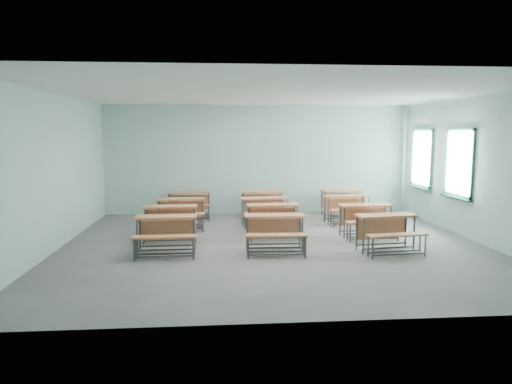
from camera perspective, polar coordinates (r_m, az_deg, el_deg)
room at (r=9.62m, az=2.76°, el=2.67°), size 9.04×8.04×3.24m
desk_unit_r0c0 at (r=9.21m, az=-11.20°, el=-4.57°), size 1.22×0.83×0.75m
desk_unit_r0c1 at (r=9.19m, az=2.37°, el=-4.45°), size 1.22×0.84×0.75m
desk_unit_r0c2 at (r=9.57m, az=16.18°, el=-4.28°), size 1.29×0.95×0.75m
desk_unit_r1c0 at (r=10.47m, az=-10.65°, el=-3.11°), size 1.24×0.86×0.75m
desk_unit_r1c1 at (r=10.52m, az=2.18°, el=-2.94°), size 1.21×0.82×0.75m
desk_unit_r1c2 at (r=10.78m, az=13.72°, el=-2.89°), size 1.24×0.86×0.75m
desk_unit_r2c0 at (r=11.60m, az=-9.39°, el=-2.05°), size 1.23×0.85×0.75m
desk_unit_r2c1 at (r=11.62m, az=1.19°, el=-1.94°), size 1.29×0.95×0.75m
desk_unit_r2c2 at (r=12.26m, az=11.43°, el=-1.59°), size 1.27×0.91×0.75m
desk_unit_r3c0 at (r=12.88m, az=-8.36°, el=-1.09°), size 1.22×0.83×0.75m
desk_unit_r3c1 at (r=12.90m, az=0.80°, el=-1.00°), size 1.21×0.82×0.75m
desk_unit_r3c2 at (r=13.39m, az=10.86°, el=-0.82°), size 1.29×0.94×0.75m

